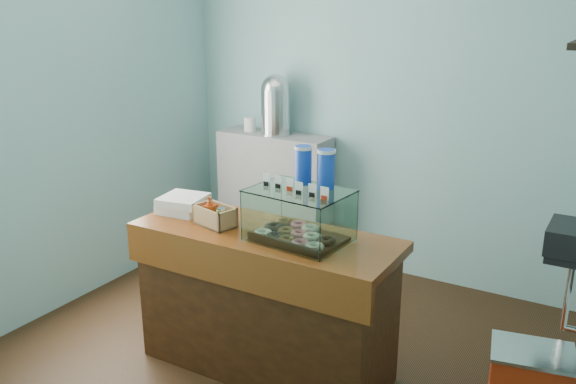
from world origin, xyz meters
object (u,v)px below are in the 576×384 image
Objects in this scene: coffee_urn at (276,103)px; red_cooler at (529,381)px; counter at (265,301)px; display_case at (302,210)px.

red_cooler is at bearing -26.91° from coffee_urn.
red_cooler is at bearing 14.02° from counter.
display_case is 1.56m from red_cooler.
red_cooler is (2.36, -1.20, -1.18)m from coffee_urn.
counter is 3.14× the size of coffee_urn.
red_cooler is at bearing 20.98° from display_case.
counter is 0.65m from display_case.
coffee_urn is at bearing 131.28° from display_case.
counter is 2.80× the size of display_case.
display_case reaches higher than red_cooler.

